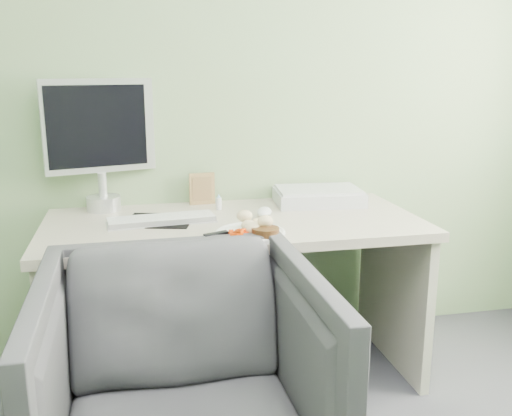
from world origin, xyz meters
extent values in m
plane|color=gray|center=(0.00, 2.00, 1.35)|extent=(3.50, 0.00, 3.50)
cube|color=#C0B1A1|center=(0.00, 1.62, 0.71)|extent=(1.60, 0.75, 0.04)
cube|color=#B7B49C|center=(-0.76, 1.62, 0.34)|extent=(0.04, 0.70, 0.69)
cube|color=#B7B49C|center=(0.76, 1.62, 0.34)|extent=(0.04, 0.70, 0.69)
cylinder|color=white|center=(0.02, 1.39, 0.74)|extent=(0.27, 0.27, 0.01)
cylinder|color=black|center=(0.07, 1.31, 0.76)|extent=(0.12, 0.12, 0.03)
ellipsoid|color=tan|center=(0.05, 1.40, 0.78)|extent=(0.15, 0.13, 0.07)
cube|color=#FF4105|center=(-0.03, 1.32, 0.77)|extent=(0.07, 0.06, 0.04)
cube|color=silver|center=(0.00, 1.38, 0.75)|extent=(0.15, 0.07, 0.01)
cube|color=black|center=(-0.12, 1.33, 0.76)|extent=(0.10, 0.06, 0.02)
cube|color=black|center=(-0.31, 1.67, 0.73)|extent=(0.33, 0.31, 0.00)
cube|color=white|center=(-0.30, 1.64, 0.75)|extent=(0.45, 0.17, 0.02)
ellipsoid|color=white|center=(0.14, 1.65, 0.75)|extent=(0.10, 0.13, 0.04)
cube|color=olive|center=(-0.10, 1.94, 0.81)|extent=(0.12, 0.03, 0.15)
cylinder|color=white|center=(-0.03, 1.82, 0.76)|extent=(0.03, 0.03, 0.05)
cone|color=#89BCDB|center=(-0.03, 1.82, 0.79)|extent=(0.02, 0.02, 0.02)
cube|color=silver|center=(0.45, 1.84, 0.76)|extent=(0.43, 0.31, 0.06)
cylinder|color=silver|center=(-0.55, 1.92, 0.76)|extent=(0.15, 0.15, 0.07)
cylinder|color=silver|center=(-0.55, 1.92, 0.85)|extent=(0.04, 0.04, 0.11)
cube|color=silver|center=(-0.55, 1.95, 1.11)|extent=(0.49, 0.16, 0.41)
cube|color=black|center=(-0.55, 1.92, 1.11)|extent=(0.42, 0.12, 0.36)
imported|color=#333337|center=(-0.29, 0.88, 0.40)|extent=(0.85, 0.88, 0.79)
camera|label=1|loc=(-0.41, -0.70, 1.36)|focal=40.00mm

